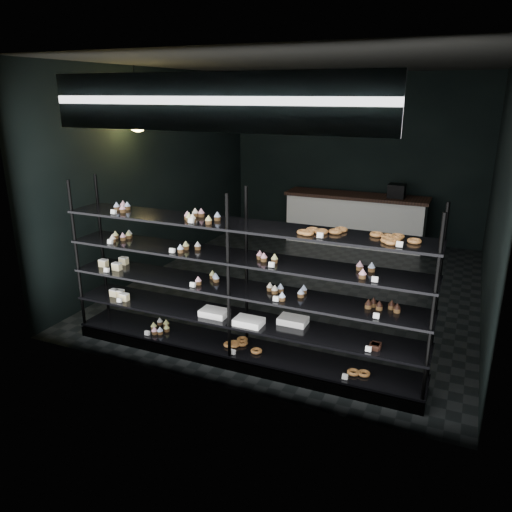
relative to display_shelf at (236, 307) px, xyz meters
name	(u,v)px	position (x,y,z in m)	size (l,w,h in m)	color
room	(308,182)	(-0.01, 2.45, 0.97)	(5.01, 6.01, 3.20)	black
display_shelf	(236,307)	(0.00, 0.00, 0.00)	(4.00, 0.50, 1.91)	black
signage	(207,102)	(-0.01, -0.48, 2.12)	(3.30, 0.05, 0.50)	#0C0C3C
pendant_lamp	(137,121)	(-2.21, 1.48, 1.82)	(0.29, 0.29, 0.88)	black
service_counter	(355,219)	(0.18, 4.95, -0.13)	(2.70, 0.65, 1.23)	silver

